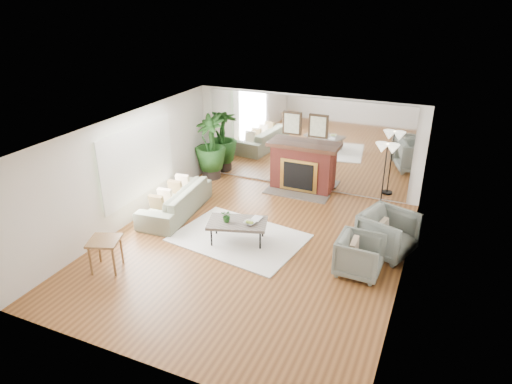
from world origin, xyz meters
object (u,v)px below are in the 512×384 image
at_px(potted_ficus, 210,145).
at_px(side_table, 105,244).
at_px(sofa, 176,200).
at_px(armchair_back, 388,233).
at_px(fireplace, 301,167).
at_px(floor_lamp, 387,154).
at_px(coffee_table, 237,223).
at_px(armchair_front, 360,256).

bearing_deg(potted_ficus, side_table, -85.21).
xyz_separation_m(sofa, armchair_back, (4.88, 0.17, 0.12)).
height_order(fireplace, floor_lamp, fireplace).
xyz_separation_m(sofa, side_table, (0.09, -2.55, 0.20)).
xyz_separation_m(coffee_table, armchair_back, (2.94, 0.81, 0.00)).
relative_size(armchair_back, floor_lamp, 0.59).
distance_m(fireplace, potted_ficus, 2.62).
height_order(coffee_table, side_table, side_table).
bearing_deg(side_table, coffee_table, 45.84).
xyz_separation_m(armchair_back, potted_ficus, (-5.20, 2.15, 0.52)).
relative_size(armchair_front, side_table, 1.17).
height_order(fireplace, armchair_back, fireplace).
bearing_deg(armchair_front, armchair_back, -19.03).
bearing_deg(fireplace, floor_lamp, -9.26).
bearing_deg(sofa, armchair_front, 74.70).
bearing_deg(floor_lamp, fireplace, 170.74).
relative_size(side_table, floor_lamp, 0.43).
xyz_separation_m(sofa, armchair_front, (4.53, -0.77, 0.04)).
xyz_separation_m(potted_ficus, floor_lamp, (4.76, -0.19, 0.46)).
distance_m(armchair_back, potted_ficus, 5.65).
xyz_separation_m(coffee_table, sofa, (-1.94, 0.65, -0.11)).
xyz_separation_m(fireplace, side_table, (-2.19, -5.03, -0.13)).
relative_size(coffee_table, armchair_front, 1.64).
bearing_deg(sofa, side_table, -3.61).
bearing_deg(armchair_back, fireplace, 67.45).
relative_size(fireplace, armchair_back, 2.07).
xyz_separation_m(armchair_front, potted_ficus, (-4.85, 3.09, 0.59)).
height_order(armchair_back, armchair_front, armchair_back).
xyz_separation_m(fireplace, armchair_front, (2.25, -3.25, -0.28)).
relative_size(sofa, floor_lamp, 1.37).
bearing_deg(fireplace, potted_ficus, -176.50).
height_order(coffee_table, potted_ficus, potted_ficus).
height_order(fireplace, side_table, fireplace).
distance_m(side_table, potted_ficus, 4.91).
bearing_deg(floor_lamp, sofa, -154.38).
distance_m(coffee_table, sofa, 2.05).
relative_size(coffee_table, potted_ficus, 0.75).
relative_size(fireplace, coffee_table, 1.50).
relative_size(sofa, potted_ficus, 1.26).
bearing_deg(potted_ficus, coffee_table, -52.76).
bearing_deg(sofa, potted_ficus, -177.85).
height_order(sofa, armchair_front, armchair_front).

